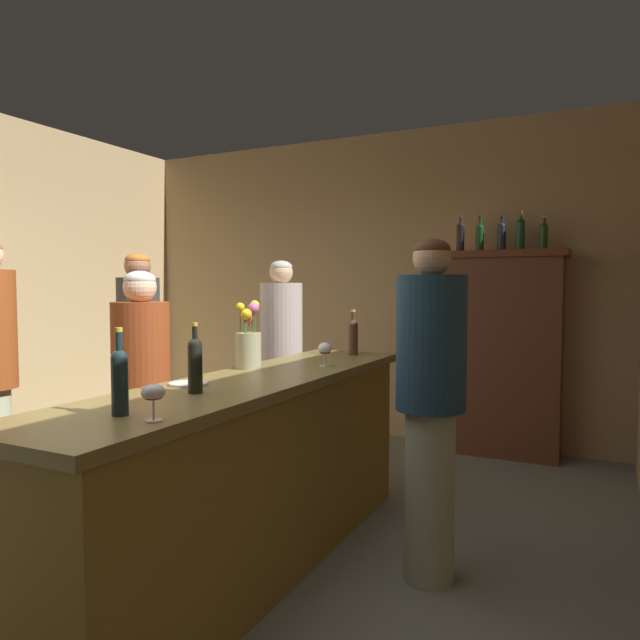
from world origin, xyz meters
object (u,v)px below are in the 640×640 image
bar_counter (253,474)px  display_bottle_midleft (480,236)px  wine_glass_mid (153,394)px  display_bottle_left (460,236)px  cheese_plate (188,384)px  wine_bottle_chardonnay (195,362)px  wine_bottle_rose (120,378)px  display_bottle_center (502,235)px  wine_glass_front (325,350)px  display_bottle_midright (521,233)px  patron_tall (139,358)px  flower_arrangement (248,342)px  wine_bottle_riesling (353,335)px  patron_in_navy (142,390)px  bartender (431,394)px  display_cabinet (499,349)px  patron_in_grey (281,355)px  display_bottle_right (544,235)px

bar_counter → display_bottle_midleft: (0.60, 2.70, 1.40)m
wine_glass_mid → display_bottle_left: (0.22, 3.65, 0.82)m
wine_glass_mid → display_bottle_midleft: size_ratio=0.42×
cheese_plate → wine_bottle_chardonnay: bearing=-43.1°
wine_bottle_rose → display_bottle_center: (0.74, 3.64, 0.77)m
wine_glass_front → display_bottle_midright: size_ratio=0.42×
bar_counter → patron_tall: (-1.42, 0.70, 0.45)m
flower_arrangement → cheese_plate: flower_arrangement is taller
display_bottle_center → cheese_plate: bearing=-107.3°
wine_bottle_riesling → display_bottle_midright: (0.87, 1.55, 0.78)m
wine_glass_front → wine_glass_mid: 1.52m
bar_counter → wine_glass_mid: size_ratio=21.27×
display_bottle_center → bar_counter: bearing=-106.2°
flower_arrangement → display_bottle_midleft: (0.81, 2.42, 0.75)m
patron_in_navy → bartender: bartender is taller
wine_bottle_rose → bartender: size_ratio=0.19×
bartender → wine_bottle_chardonnay: bearing=50.4°
display_bottle_left → wine_bottle_rose: bearing=-96.1°
wine_bottle_chardonnay → bartender: (0.83, 0.78, -0.20)m
wine_bottle_chardonnay → patron_tall: size_ratio=0.18×
wine_bottle_rose → cheese_plate: size_ratio=1.74×
display_cabinet → flower_arrangement: size_ratio=4.60×
bar_counter → flower_arrangement: bearing=126.2°
wine_glass_mid → display_bottle_midright: display_bottle_midright is taller
display_bottle_left → patron_tall: bearing=-132.8°
display_cabinet → wine_bottle_chardonnay: 3.27m
display_bottle_center → patron_tall: (-2.21, -2.00, -0.95)m
display_bottle_midright → display_cabinet: bearing=180.0°
display_cabinet → patron_in_grey: display_cabinet is taller
display_cabinet → display_bottle_center: size_ratio=6.04×
wine_glass_front → bartender: size_ratio=0.08×
patron_in_grey → bar_counter: bearing=-7.4°
flower_arrangement → display_bottle_midleft: bearing=71.5°
display_bottle_center → patron_in_navy: bearing=-121.9°
bar_counter → wine_bottle_chardonnay: bearing=-88.9°
patron_in_grey → patron_tall: bearing=-74.4°
display_cabinet → display_bottle_midright: (0.16, 0.00, 1.00)m
display_bottle_left → patron_in_navy: bearing=-116.0°
flower_arrangement → display_bottle_left: (0.64, 2.42, 0.76)m
cheese_plate → patron_in_navy: size_ratio=0.12×
display_bottle_midleft → display_bottle_center: 0.18m
wine_bottle_riesling → flower_arrangement: 0.91m
wine_glass_mid → display_bottle_center: 3.78m
cheese_plate → display_bottle_midleft: 3.24m
display_bottle_right → display_bottle_midleft: bearing=-180.0°
display_cabinet → flower_arrangement: (-0.99, -2.42, 0.23)m
display_bottle_center → wine_glass_front: bearing=-106.9°
display_bottle_left → bartender: 2.62m
patron_tall → flower_arrangement: bearing=29.3°
display_cabinet → wine_bottle_chardonnay: size_ratio=5.76×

